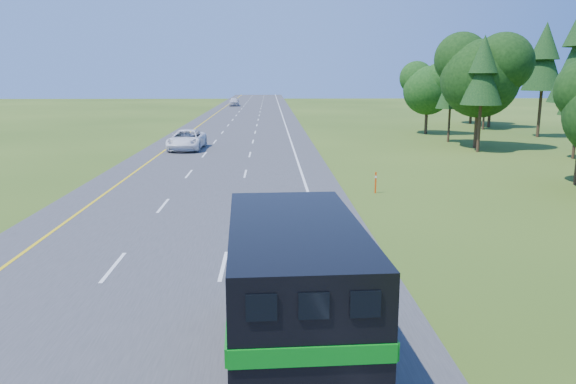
# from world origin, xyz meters

# --- Properties ---
(road) EXTENTS (15.00, 260.00, 0.04)m
(road) POSITION_xyz_m (0.00, 50.00, 0.02)
(road) COLOR #38383A
(road) RESTS_ON ground
(lane_markings) EXTENTS (11.15, 260.00, 0.01)m
(lane_markings) POSITION_xyz_m (0.00, 50.00, 0.04)
(lane_markings) COLOR yellow
(lane_markings) RESTS_ON road
(horse_truck) EXTENTS (2.84, 8.06, 3.52)m
(horse_truck) POSITION_xyz_m (3.85, 3.95, 1.92)
(horse_truck) COLOR black
(horse_truck) RESTS_ON road
(white_suv) EXTENTS (2.95, 6.09, 1.67)m
(white_suv) POSITION_xyz_m (-3.70, 41.42, 0.87)
(white_suv) COLOR white
(white_suv) RESTS_ON road
(far_car) EXTENTS (2.22, 5.10, 1.71)m
(far_car) POSITION_xyz_m (-3.86, 111.44, 0.89)
(far_car) COLOR silver
(far_car) RESTS_ON road
(delineator) EXTENTS (0.10, 0.05, 1.17)m
(delineator) POSITION_xyz_m (9.17, 22.80, 0.63)
(delineator) COLOR #FF470D
(delineator) RESTS_ON ground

